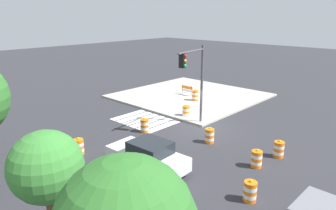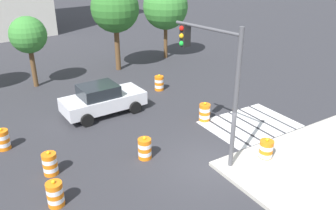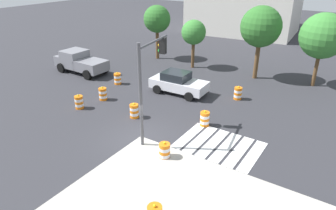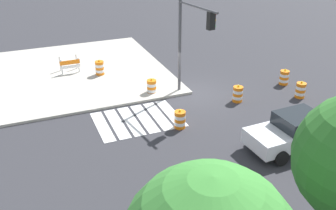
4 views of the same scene
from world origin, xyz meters
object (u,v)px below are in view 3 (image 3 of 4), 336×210
Objects in this scene: sports_car at (178,83)px; traffic_barrel_far_curb at (205,119)px; traffic_barrel_lane_center at (165,151)px; street_tree_streetside_far at (194,33)px; traffic_barrel_crosswalk_end at (118,79)px; traffic_barrel_median_far at (134,111)px; street_tree_streetside_mid at (323,36)px; traffic_barrel_median_near at (103,94)px; street_tree_corner_lot at (261,27)px; traffic_barrel_opposite_curb at (238,93)px; street_tree_streetside_near at (157,19)px; pickup_truck at (79,62)px; traffic_light_pole at (150,71)px; traffic_barrel_near_corner at (79,102)px.

sports_car is 4.29× the size of traffic_barrel_far_curb.
traffic_barrel_lane_center is 0.23× the size of street_tree_streetside_far.
traffic_barrel_median_far is at bearing -38.43° from traffic_barrel_crosswalk_end.
traffic_barrel_median_far is 4.51m from traffic_barrel_far_curb.
street_tree_streetside_mid is (4.30, 15.02, 3.54)m from traffic_barrel_lane_center.
traffic_barrel_median_near is 0.17× the size of street_tree_corner_lot.
traffic_barrel_far_curb is 1.00× the size of traffic_barrel_opposite_curb.
street_tree_streetside_near is 14.96m from street_tree_streetside_mid.
street_tree_streetside_far is (-6.38, 4.72, 2.82)m from traffic_barrel_opposite_curb.
pickup_truck is 5.08× the size of traffic_barrel_median_far.
street_tree_streetside_near is (-1.55, 7.86, 3.50)m from traffic_barrel_crosswalk_end.
traffic_barrel_far_curb is 11.77m from street_tree_streetside_far.
traffic_light_pole reaches higher than traffic_barrel_lane_center.
sports_car is 4.29× the size of traffic_barrel_opposite_curb.
street_tree_corner_lot is (7.60, 10.55, 3.88)m from traffic_barrel_median_near.
traffic_barrel_near_corner is at bearing -122.44° from street_tree_corner_lot.
street_tree_streetside_mid is (12.45, 13.28, 3.54)m from traffic_barrel_near_corner.
sports_car is 10.00m from pickup_truck.
traffic_barrel_far_curb is at bearing 4.19° from traffic_barrel_median_near.
traffic_barrel_near_corner and traffic_barrel_median_near have the same top height.
traffic_barrel_lane_center is at bearing -66.11° from street_tree_streetside_far.
traffic_barrel_far_curb is at bearing -11.34° from pickup_truck.
street_tree_streetside_near is at bearing 118.82° from traffic_barrel_median_far.
traffic_barrel_far_curb and traffic_barrel_opposite_curb have the same top height.
street_tree_streetside_mid is (13.39, 8.38, 3.54)m from traffic_barrel_crosswalk_end.
traffic_barrel_crosswalk_end and traffic_barrel_lane_center have the same top height.
traffic_barrel_lane_center is at bearing -36.16° from traffic_barrel_crosswalk_end.
street_tree_corner_lot reaches higher than street_tree_streetside_far.
traffic_barrel_near_corner is 4.99m from traffic_barrel_crosswalk_end.
traffic_barrel_crosswalk_end is (4.88, -0.42, -0.52)m from pickup_truck.
traffic_barrel_opposite_curb is 8.70m from traffic_light_pole.
sports_car is 4.29× the size of traffic_barrel_near_corner.
traffic_barrel_median_near is at bearing -136.89° from street_tree_streetside_mid.
traffic_light_pole is 13.17m from street_tree_streetside_far.
street_tree_corner_lot reaches higher than traffic_barrel_lane_center.
traffic_barrel_median_near and traffic_barrel_median_far have the same top height.
traffic_barrel_near_corner and traffic_barrel_opposite_curb have the same top height.
traffic_barrel_near_corner is at bearing -42.43° from pickup_truck.
traffic_barrel_median_near is 10.70m from street_tree_streetside_far.
traffic_light_pole is at bearing -70.95° from street_tree_streetside_far.
traffic_light_pole is 0.96× the size of street_tree_streetside_mid.
sports_car is 0.80× the size of traffic_light_pole.
traffic_barrel_crosswalk_end is at bearing -4.93° from pickup_truck.
traffic_barrel_near_corner is 13.46m from street_tree_streetside_near.
street_tree_streetside_far reaches higher than sports_car.
traffic_barrel_median_far is at bearing 150.40° from traffic_light_pole.
street_tree_streetside_near is at bearing 134.71° from sports_car.
traffic_light_pole is 14.92m from street_tree_streetside_mid.
traffic_barrel_median_far is at bearing -14.22° from traffic_barrel_median_near.
traffic_barrel_far_curb is at bearing -92.10° from traffic_barrel_opposite_curb.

